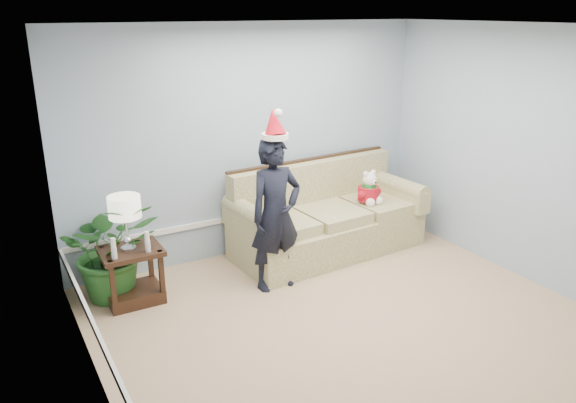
% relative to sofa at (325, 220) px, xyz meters
% --- Properties ---
extents(room_shell, '(4.54, 5.04, 2.74)m').
position_rel_sofa_xyz_m(room_shell, '(-0.74, -2.02, 0.97)').
color(room_shell, tan).
rests_on(room_shell, ground).
extents(wainscot_trim, '(4.49, 4.99, 0.06)m').
position_rel_sofa_xyz_m(wainscot_trim, '(-1.92, -0.85, 0.07)').
color(wainscot_trim, white).
rests_on(wainscot_trim, room_shell).
extents(sofa, '(2.36, 1.12, 1.08)m').
position_rel_sofa_xyz_m(sofa, '(0.00, 0.00, 0.00)').
color(sofa, olive).
rests_on(sofa, room_shell).
extents(side_table, '(0.60, 0.51, 0.57)m').
position_rel_sofa_xyz_m(side_table, '(-2.39, -0.12, -0.16)').
color(side_table, '#311B12').
rests_on(side_table, room_shell).
extents(table_lamp, '(0.31, 0.31, 0.56)m').
position_rel_sofa_xyz_m(table_lamp, '(-2.41, -0.13, 0.62)').
color(table_lamp, silver).
rests_on(table_lamp, side_table).
extents(candle_pair, '(0.38, 0.05, 0.21)m').
position_rel_sofa_xyz_m(candle_pair, '(-2.42, -0.27, 0.29)').
color(candle_pair, silver).
rests_on(candle_pair, side_table).
extents(houseplant, '(1.01, 0.90, 1.05)m').
position_rel_sofa_xyz_m(houseplant, '(-2.53, 0.08, 0.14)').
color(houseplant, '#255E23').
rests_on(houseplant, room_shell).
extents(man, '(0.62, 0.43, 1.62)m').
position_rel_sofa_xyz_m(man, '(-0.98, -0.55, 0.43)').
color(man, black).
rests_on(man, room_shell).
extents(santa_hat, '(0.29, 0.32, 0.32)m').
position_rel_sofa_xyz_m(santa_hat, '(-0.98, -0.53, 1.37)').
color(santa_hat, white).
rests_on(santa_hat, man).
extents(teddy_bear, '(0.28, 0.31, 0.42)m').
position_rel_sofa_xyz_m(teddy_bear, '(0.52, -0.17, 0.34)').
color(teddy_bear, white).
rests_on(teddy_bear, sofa).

